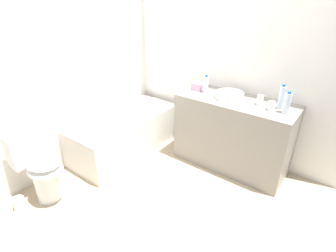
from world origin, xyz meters
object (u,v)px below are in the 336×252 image
object	(u,v)px
water_bottle_1	(287,103)
drinking_glass_1	(272,106)
water_bottle_2	(282,97)
drinking_glass_0	(260,100)
toilet_paper_roll	(19,203)
sink_faucet	(236,91)
bathtub	(125,132)
toilet	(40,166)
tissue_box	(198,86)
water_bottle_0	(206,84)
sink_basin	(229,95)

from	to	relation	value
water_bottle_1	drinking_glass_1	distance (m)	0.15
water_bottle_2	drinking_glass_0	distance (m)	0.22
water_bottle_2	toilet_paper_roll	distance (m)	2.83
sink_faucet	toilet_paper_roll	bearing A→B (deg)	150.06
water_bottle_1	water_bottle_2	distance (m)	0.11
sink_faucet	bathtub	bearing A→B (deg)	121.97
toilet	tissue_box	distance (m)	1.95
water_bottle_1	water_bottle_2	bearing A→B (deg)	45.89
water_bottle_0	toilet_paper_roll	world-z (taller)	water_bottle_0
toilet	tissue_box	xyz separation A→B (m)	(1.72, -0.76, 0.51)
tissue_box	sink_faucet	bearing A→B (deg)	-69.32
drinking_glass_0	tissue_box	world-z (taller)	drinking_glass_0
toilet_paper_roll	sink_basin	bearing A→B (deg)	-32.23
water_bottle_0	tissue_box	distance (m)	0.13
water_bottle_2	drinking_glass_0	xyz separation A→B (m)	(-0.02, 0.20, -0.07)
sink_faucet	drinking_glass_0	world-z (taller)	drinking_glass_0
sink_faucet	tissue_box	bearing A→B (deg)	110.68
sink_faucet	water_bottle_2	xyz separation A→B (m)	(-0.14, -0.54, 0.09)
drinking_glass_1	toilet	bearing A→B (deg)	134.55
water_bottle_0	toilet	bearing A→B (deg)	152.56
sink_basin	water_bottle_1	xyz separation A→B (m)	(-0.03, -0.62, 0.07)
sink_basin	water_bottle_2	xyz separation A→B (m)	(0.04, -0.54, 0.09)
sink_faucet	drinking_glass_0	distance (m)	0.37
water_bottle_1	drinking_glass_0	bearing A→B (deg)	79.00
sink_basin	water_bottle_2	bearing A→B (deg)	-85.59
sink_basin	water_bottle_1	bearing A→B (deg)	-93.02
water_bottle_2	toilet	bearing A→B (deg)	135.10
drinking_glass_1	tissue_box	xyz separation A→B (m)	(0.07, 0.91, -0.00)
water_bottle_2	tissue_box	world-z (taller)	water_bottle_2
toilet	sink_basin	bearing A→B (deg)	54.57
toilet	water_bottle_0	distance (m)	1.99
water_bottle_2	drinking_glass_0	bearing A→B (deg)	95.54
sink_basin	toilet_paper_roll	distance (m)	2.46
toilet	water_bottle_1	distance (m)	2.52
water_bottle_0	sink_faucet	bearing A→B (deg)	-59.37
toilet	water_bottle_2	xyz separation A→B (m)	(1.74, -1.73, 0.59)
bathtub	toilet_paper_roll	distance (m)	1.43
water_bottle_0	water_bottle_1	world-z (taller)	water_bottle_1
tissue_box	drinking_glass_0	bearing A→B (deg)	-90.16
sink_faucet	water_bottle_1	bearing A→B (deg)	-109.54
toilet	sink_basin	distance (m)	2.13
sink_faucet	water_bottle_1	size ratio (longest dim) A/B	0.68
water_bottle_1	toilet_paper_roll	size ratio (longest dim) A/B	1.75
sink_faucet	tissue_box	distance (m)	0.46
sink_basin	tissue_box	distance (m)	0.43
water_bottle_0	tissue_box	xyz separation A→B (m)	(0.02, 0.12, -0.05)
water_bottle_1	drinking_glass_0	size ratio (longest dim) A/B	2.20
tissue_box	water_bottle_2	bearing A→B (deg)	-88.96
sink_faucet	water_bottle_0	world-z (taller)	water_bottle_0
bathtub	sink_faucet	size ratio (longest dim) A/B	9.79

